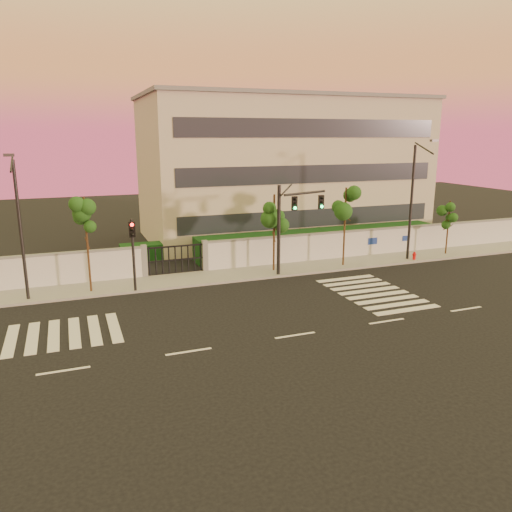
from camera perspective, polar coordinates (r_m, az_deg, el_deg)
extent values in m
plane|color=black|center=(23.31, 4.49, -9.03)|extent=(120.00, 120.00, 0.00)
cube|color=gray|center=(32.55, -3.41, -2.24)|extent=(60.00, 3.00, 0.15)
cube|color=silver|center=(40.21, 16.00, 1.68)|extent=(31.00, 0.30, 2.00)
cube|color=slate|center=(40.01, 16.10, 3.16)|extent=(31.00, 0.36, 0.12)
cube|color=slate|center=(32.65, -12.63, -0.64)|extent=(0.35, 0.35, 2.20)
cube|color=slate|center=(33.42, -5.85, -0.05)|extent=(0.35, 0.35, 2.20)
cube|color=#113917|center=(39.37, 7.37, 1.70)|extent=(20.00, 2.00, 1.80)
cube|color=#113917|center=(37.88, -10.73, 0.63)|extent=(6.00, 1.50, 1.20)
cube|color=#BCB79F|center=(45.37, 3.05, 9.87)|extent=(24.00, 12.00, 12.00)
cube|color=#262D38|center=(40.36, 6.45, 4.33)|extent=(22.00, 0.08, 1.40)
cube|color=#262D38|center=(39.95, 6.59, 9.29)|extent=(22.00, 0.08, 1.40)
cube|color=#262D38|center=(39.84, 6.73, 14.32)|extent=(22.00, 0.08, 1.40)
cube|color=slate|center=(45.38, 3.15, 17.58)|extent=(24.40, 12.40, 0.30)
cube|color=silver|center=(25.22, -26.23, -8.65)|extent=(0.50, 4.00, 0.02)
cube|color=silver|center=(25.13, -24.18, -8.51)|extent=(0.50, 4.00, 0.02)
cube|color=silver|center=(25.08, -22.11, -8.35)|extent=(0.50, 4.00, 0.02)
cube|color=silver|center=(25.05, -20.04, -8.19)|extent=(0.50, 4.00, 0.02)
cube|color=silver|center=(25.06, -17.97, -8.01)|extent=(0.50, 4.00, 0.02)
cube|color=silver|center=(25.11, -15.90, -7.82)|extent=(0.50, 4.00, 0.02)
cube|color=silver|center=(27.62, 16.91, -5.91)|extent=(4.00, 0.50, 0.02)
cube|color=silver|center=(28.29, 15.80, -5.36)|extent=(4.00, 0.50, 0.02)
cube|color=silver|center=(28.97, 14.75, -4.84)|extent=(4.00, 0.50, 0.02)
cube|color=silver|center=(29.67, 13.74, -4.34)|extent=(4.00, 0.50, 0.02)
cube|color=silver|center=(30.37, 12.79, -3.87)|extent=(4.00, 0.50, 0.02)
cube|color=silver|center=(31.09, 11.88, -3.41)|extent=(4.00, 0.50, 0.02)
cube|color=silver|center=(31.81, 11.01, -2.97)|extent=(4.00, 0.50, 0.02)
cube|color=silver|center=(32.55, 10.18, -2.56)|extent=(4.00, 0.50, 0.02)
cube|color=silver|center=(21.38, -21.15, -12.13)|extent=(2.00, 0.15, 0.01)
cube|color=silver|center=(21.80, -7.70, -10.77)|extent=(2.00, 0.15, 0.01)
cube|color=silver|center=(23.31, 4.49, -9.01)|extent=(2.00, 0.15, 0.01)
cube|color=silver|center=(25.72, 14.70, -7.22)|extent=(2.00, 0.15, 0.01)
cube|color=silver|center=(28.81, 22.88, -5.60)|extent=(2.00, 0.15, 0.01)
cylinder|color=#382314|center=(29.98, -18.69, 1.07)|extent=(0.12, 0.12, 5.64)
sphere|color=#164213|center=(29.68, -18.94, 4.26)|extent=(1.11, 1.11, 1.11)
sphere|color=#164213|center=(30.03, -18.16, 2.78)|extent=(0.84, 0.84, 0.84)
sphere|color=#164213|center=(29.62, -19.42, 3.09)|extent=(0.80, 0.80, 0.80)
cylinder|color=#382314|center=(32.99, 2.07, 2.53)|extent=(0.13, 0.13, 5.23)
sphere|color=#164213|center=(32.73, 2.09, 5.23)|extent=(1.18, 1.18, 1.18)
sphere|color=#164213|center=(33.19, 2.53, 3.97)|extent=(0.90, 0.90, 0.90)
sphere|color=#164213|center=(32.54, 1.67, 4.25)|extent=(0.86, 0.86, 0.86)
cylinder|color=#382314|center=(34.83, 10.08, 3.17)|extent=(0.13, 0.13, 5.53)
sphere|color=#164213|center=(34.57, 10.20, 5.88)|extent=(1.17, 1.17, 1.17)
sphere|color=#164213|center=(35.06, 10.49, 4.60)|extent=(0.89, 0.89, 0.89)
sphere|color=#164213|center=(34.35, 9.84, 4.91)|extent=(0.85, 0.85, 0.85)
cylinder|color=#382314|center=(40.50, 21.07, 2.96)|extent=(0.11, 0.11, 4.20)
sphere|color=#164213|center=(40.31, 21.22, 4.71)|extent=(1.04, 1.04, 1.04)
sphere|color=#164213|center=(40.76, 21.32, 3.90)|extent=(0.80, 0.80, 0.80)
sphere|color=#164213|center=(40.08, 21.00, 4.08)|extent=(0.76, 0.76, 0.76)
cylinder|color=black|center=(31.95, 2.61, 2.80)|extent=(0.23, 0.23, 5.93)
cylinder|color=black|center=(32.36, 5.64, 7.17)|extent=(3.48, 1.35, 0.15)
cube|color=black|center=(32.06, 4.42, 6.02)|extent=(0.33, 0.17, 0.86)
sphere|color=#0CF259|center=(31.99, 4.50, 5.51)|extent=(0.19, 0.19, 0.19)
cube|color=black|center=(32.91, 7.46, 6.14)|extent=(0.33, 0.17, 0.86)
sphere|color=#0CF259|center=(32.85, 7.53, 5.65)|extent=(0.19, 0.19, 0.19)
cylinder|color=black|center=(29.52, -13.83, -0.06)|extent=(0.16, 0.16, 4.36)
cube|color=black|center=(29.14, -13.99, 2.98)|extent=(0.34, 0.17, 0.87)
sphere|color=red|center=(28.99, -14.00, 3.47)|extent=(0.19, 0.19, 0.19)
cylinder|color=black|center=(29.63, -25.28, 2.42)|extent=(0.17, 0.17, 7.74)
cylinder|color=black|center=(28.36, -26.15, 9.40)|extent=(0.10, 1.85, 0.75)
cube|color=#3F3F44|center=(27.47, -26.41, 10.30)|extent=(0.48, 0.24, 0.15)
cylinder|color=black|center=(37.51, 17.31, 5.66)|extent=(0.19, 0.19, 8.31)
cylinder|color=black|center=(36.48, 18.67, 11.59)|extent=(0.10, 1.99, 0.81)
cube|color=#3F3F44|center=(35.75, 19.70, 12.32)|extent=(0.52, 0.26, 0.16)
cylinder|color=red|center=(38.12, 17.62, -0.25)|extent=(0.21, 0.21, 0.48)
cylinder|color=red|center=(38.05, 17.65, 0.18)|extent=(0.27, 0.27, 0.10)
sphere|color=red|center=(38.03, 17.66, 0.33)|extent=(0.17, 0.17, 0.17)
cylinder|color=red|center=(38.10, 17.63, -0.10)|extent=(0.29, 0.19, 0.10)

